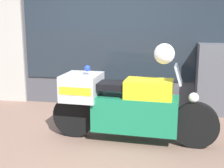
# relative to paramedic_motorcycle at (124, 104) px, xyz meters

# --- Properties ---
(ground_plane) EXTENTS (60.00, 60.00, 0.00)m
(ground_plane) POSITION_rel_paramedic_motorcycle_xyz_m (-0.51, 0.02, -0.56)
(ground_plane) COLOR #7A5B4C
(shop_building) EXTENTS (5.23, 0.55, 3.37)m
(shop_building) POSITION_rel_paramedic_motorcycle_xyz_m (-0.85, 2.02, 1.14)
(shop_building) COLOR #424247
(shop_building) RESTS_ON ground
(window_display) EXTENTS (4.03, 0.30, 1.95)m
(window_display) POSITION_rel_paramedic_motorcycle_xyz_m (-0.21, 2.05, -0.09)
(window_display) COLOR slate
(window_display) RESTS_ON ground
(paramedic_motorcycle) EXTENTS (2.45, 0.66, 1.17)m
(paramedic_motorcycle) POSITION_rel_paramedic_motorcycle_xyz_m (0.00, 0.00, 0.00)
(paramedic_motorcycle) COLOR black
(paramedic_motorcycle) RESTS_ON ground
(utility_cabinet) EXTENTS (0.91, 0.43, 1.32)m
(utility_cabinet) POSITION_rel_paramedic_motorcycle_xyz_m (1.62, 1.57, 0.11)
(utility_cabinet) COLOR #4C4C51
(utility_cabinet) RESTS_ON ground
(white_helmet) EXTENTS (0.28, 0.28, 0.28)m
(white_helmet) POSITION_rel_paramedic_motorcycle_xyz_m (0.56, -0.04, 0.75)
(white_helmet) COLOR white
(white_helmet) RESTS_ON paramedic_motorcycle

